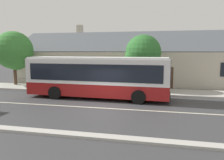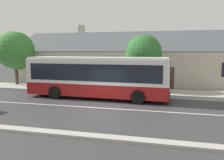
# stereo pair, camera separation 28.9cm
# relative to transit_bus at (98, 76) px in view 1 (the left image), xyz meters

# --- Properties ---
(ground_plane) EXTENTS (300.00, 300.00, 0.00)m
(ground_plane) POSITION_rel_transit_bus_xyz_m (1.09, -2.90, -1.71)
(ground_plane) COLOR #38383A
(sidewalk_far) EXTENTS (60.00, 3.00, 0.15)m
(sidewalk_far) POSITION_rel_transit_bus_xyz_m (1.09, 3.10, -1.64)
(sidewalk_far) COLOR #ADAAA3
(sidewalk_far) RESTS_ON ground
(curb_near) EXTENTS (60.00, 0.50, 0.12)m
(curb_near) POSITION_rel_transit_bus_xyz_m (1.09, -7.65, -1.65)
(curb_near) COLOR #ADAAA3
(curb_near) RESTS_ON ground
(lane_divider_stripe) EXTENTS (60.00, 0.16, 0.01)m
(lane_divider_stripe) POSITION_rel_transit_bus_xyz_m (1.09, -2.90, -1.71)
(lane_divider_stripe) COLOR beige
(lane_divider_stripe) RESTS_ON ground
(community_building) EXTENTS (26.83, 9.68, 6.99)m
(community_building) POSITION_rel_transit_bus_xyz_m (1.58, 10.47, 0.20)
(community_building) COLOR beige
(community_building) RESTS_ON ground
(transit_bus) EXTENTS (11.07, 3.03, 3.19)m
(transit_bus) POSITION_rel_transit_bus_xyz_m (0.00, 0.00, 0.00)
(transit_bus) COLOR maroon
(transit_bus) RESTS_ON ground
(bench_by_building) EXTENTS (1.71, 0.51, 0.94)m
(bench_by_building) POSITION_rel_transit_bus_xyz_m (-5.90, 2.44, -1.14)
(bench_by_building) COLOR #4C4C4C
(bench_by_building) RESTS_ON sidewalk_far
(bench_down_street) EXTENTS (1.85, 0.51, 0.94)m
(bench_down_street) POSITION_rel_transit_bus_xyz_m (-1.49, 2.49, -1.13)
(bench_down_street) COLOR #4C4C4C
(bench_down_street) RESTS_ON sidewalk_far
(street_tree_primary) EXTENTS (3.24, 3.22, 5.12)m
(street_tree_primary) POSITION_rel_transit_bus_xyz_m (3.09, 3.76, 1.70)
(street_tree_primary) COLOR #4C3828
(street_tree_primary) RESTS_ON ground
(street_tree_secondary) EXTENTS (3.90, 3.90, 5.67)m
(street_tree_secondary) POSITION_rel_transit_bus_xyz_m (-10.03, 3.90, 1.83)
(street_tree_secondary) COLOR #4C3828
(street_tree_secondary) RESTS_ON ground
(bike_rack) EXTENTS (1.16, 0.06, 0.78)m
(bike_rack) POSITION_rel_transit_bus_xyz_m (-8.68, 3.39, -1.03)
(bike_rack) COLOR slate
(bike_rack) RESTS_ON sidewalk_far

